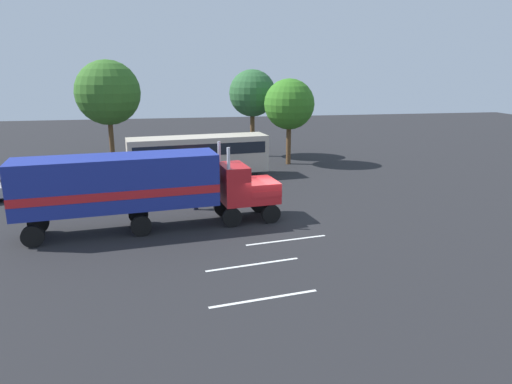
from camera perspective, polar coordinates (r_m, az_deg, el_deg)
ground_plane at (r=27.48m, az=1.04°, el=-3.43°), size 120.00×120.00×0.00m
lane_stripe_near at (r=24.36m, az=3.74°, el=-5.88°), size 4.37×0.82×0.01m
lane_stripe_mid at (r=21.43m, az=-0.38°, el=-8.83°), size 4.37×0.86×0.01m
lane_stripe_far at (r=18.50m, az=1.03°, el=-12.87°), size 4.38×0.80×0.01m
semi_truck at (r=26.01m, az=-13.99°, el=0.86°), size 14.36×4.49×4.50m
person_bystander at (r=29.50m, az=-7.40°, el=-0.46°), size 0.35×0.47×1.63m
parked_bus at (r=37.62m, az=-7.02°, el=4.70°), size 11.24×3.97×3.40m
parked_car at (r=35.87m, az=-27.25°, el=0.60°), size 4.75×3.43×1.57m
tree_left at (r=46.92m, az=-0.45°, el=11.90°), size 4.58×4.58×8.54m
tree_center at (r=45.68m, az=-17.59°, el=11.44°), size 5.88×5.88×9.41m
tree_right at (r=42.98m, az=4.07°, el=10.58°), size 4.54×4.54×7.76m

